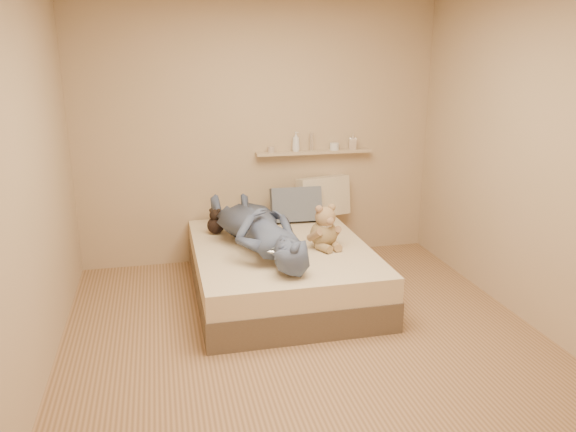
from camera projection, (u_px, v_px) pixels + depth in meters
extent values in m
plane|color=#9F7752|center=(308.00, 343.00, 4.17)|extent=(3.80, 3.80, 0.00)
plane|color=tan|center=(260.00, 133.00, 5.58)|extent=(3.60, 0.00, 3.60)
plane|color=tan|center=(447.00, 277.00, 2.03)|extent=(3.60, 0.00, 3.60)
plane|color=tan|center=(25.00, 186.00, 3.42)|extent=(0.00, 3.80, 3.80)
plane|color=tan|center=(542.00, 161.00, 4.20)|extent=(0.00, 3.80, 3.80)
cube|color=brown|center=(281.00, 280.00, 5.01)|extent=(1.50, 1.90, 0.25)
cube|color=beige|center=(281.00, 256.00, 4.94)|extent=(1.48, 1.88, 0.20)
cube|color=silver|center=(278.00, 249.00, 4.34)|extent=(0.20, 0.15, 0.06)
cube|color=black|center=(277.00, 247.00, 4.33)|extent=(0.11, 0.08, 0.03)
sphere|color=#937850|center=(324.00, 234.00, 4.84)|extent=(0.24, 0.24, 0.24)
sphere|color=#A47E5A|center=(325.00, 217.00, 4.78)|extent=(0.18, 0.18, 0.18)
sphere|color=#997154|center=(319.00, 209.00, 4.73)|extent=(0.07, 0.07, 0.07)
sphere|color=#9A7654|center=(332.00, 207.00, 4.78)|extent=(0.07, 0.07, 0.07)
sphere|color=#977253|center=(330.00, 221.00, 4.72)|extent=(0.07, 0.07, 0.07)
cylinder|color=#876748|center=(315.00, 235.00, 4.76)|extent=(0.13, 0.16, 0.13)
cylinder|color=#8A6749|center=(336.00, 232.00, 4.86)|extent=(0.07, 0.16, 0.13)
cylinder|color=#94794F|center=(324.00, 248.00, 4.75)|extent=(0.13, 0.17, 0.08)
cylinder|color=#9F7F55|center=(335.00, 246.00, 4.80)|extent=(0.08, 0.16, 0.08)
cylinder|color=beige|center=(325.00, 225.00, 4.80)|extent=(0.15, 0.15, 0.02)
sphere|color=black|center=(216.00, 225.00, 5.22)|extent=(0.16, 0.16, 0.16)
sphere|color=black|center=(215.00, 215.00, 5.18)|extent=(0.11, 0.11, 0.11)
sphere|color=black|center=(211.00, 210.00, 5.17)|extent=(0.04, 0.04, 0.04)
sphere|color=black|center=(219.00, 211.00, 5.16)|extent=(0.04, 0.04, 0.04)
cube|color=beige|center=(323.00, 196.00, 5.77)|extent=(0.58, 0.34, 0.42)
cube|color=slate|center=(296.00, 205.00, 5.58)|extent=(0.51, 0.25, 0.37)
imported|color=#3F4B64|center=(258.00, 227.00, 4.78)|extent=(0.88, 1.70, 0.39)
cube|color=tan|center=(314.00, 152.00, 5.70)|extent=(1.20, 0.12, 0.03)
cylinder|color=beige|center=(271.00, 149.00, 5.59)|extent=(0.07, 0.07, 0.06)
imported|color=silver|center=(296.00, 142.00, 5.63)|extent=(0.10, 0.11, 0.20)
cylinder|color=white|center=(312.00, 142.00, 5.66)|extent=(0.03, 0.03, 0.19)
cylinder|color=silver|center=(334.00, 146.00, 5.73)|extent=(0.10, 0.10, 0.07)
imported|color=white|center=(353.00, 141.00, 5.76)|extent=(0.09, 0.10, 0.17)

